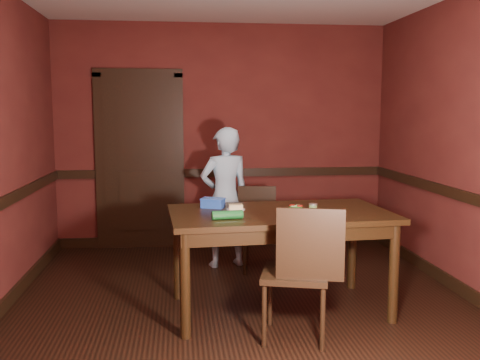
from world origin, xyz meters
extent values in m
cube|color=black|center=(0.00, 0.00, 0.00)|extent=(4.00, 4.50, 0.01)
cube|color=#551E19|center=(0.00, 2.25, 1.35)|extent=(4.00, 0.02, 2.70)
cube|color=#551E19|center=(0.00, -2.25, 1.35)|extent=(4.00, 0.02, 2.70)
cube|color=#551E19|center=(2.00, 0.00, 1.35)|extent=(0.02, 4.50, 2.70)
cube|color=black|center=(0.00, 2.23, 0.90)|extent=(4.00, 0.03, 0.10)
cube|color=black|center=(1.99, 0.00, 0.90)|extent=(0.03, 4.50, 0.10)
cube|color=black|center=(0.00, 2.23, 0.06)|extent=(4.00, 0.03, 0.12)
cube|color=black|center=(1.99, 0.00, 0.06)|extent=(0.03, 4.50, 0.12)
cube|color=black|center=(-1.00, 2.21, 1.02)|extent=(0.85, 0.04, 2.05)
cube|color=black|center=(-1.48, 2.23, 1.02)|extent=(0.10, 0.06, 2.15)
cube|color=black|center=(-0.52, 2.23, 1.02)|extent=(0.10, 0.06, 2.15)
cube|color=black|center=(-1.00, 2.23, 2.10)|extent=(1.05, 0.06, 0.10)
cube|color=black|center=(0.28, -0.04, 0.42)|extent=(1.85, 1.12, 0.84)
imported|color=#A5C9DF|center=(-0.05, 1.30, 0.74)|extent=(0.61, 0.48, 1.49)
cylinder|color=white|center=(0.39, -0.14, 0.84)|extent=(0.27, 0.27, 0.01)
cube|color=#AB7A52|center=(0.39, -0.14, 0.86)|extent=(0.12, 0.11, 0.02)
ellipsoid|color=green|center=(0.39, -0.14, 0.88)|extent=(0.11, 0.10, 0.03)
cylinder|color=#B21A11|center=(0.37, -0.12, 0.90)|extent=(0.05, 0.05, 0.01)
cylinder|color=#B21A11|center=(0.43, -0.15, 0.90)|extent=(0.05, 0.05, 0.01)
cylinder|color=#97B365|center=(0.36, -0.16, 0.90)|extent=(0.03, 0.03, 0.01)
cylinder|color=#97B365|center=(0.42, -0.11, 0.90)|extent=(0.03, 0.03, 0.01)
cylinder|color=#97B365|center=(0.39, -0.14, 0.90)|extent=(0.03, 0.03, 0.01)
cylinder|color=#6E9249|center=(0.53, -0.17, 0.87)|extent=(0.07, 0.07, 0.07)
cylinder|color=beige|center=(0.53, -0.17, 0.91)|extent=(0.07, 0.07, 0.01)
cylinder|color=white|center=(-0.07, 0.06, 0.84)|extent=(0.15, 0.15, 0.01)
cube|color=#DAB777|center=(-0.07, 0.06, 0.87)|extent=(0.11, 0.08, 0.04)
cube|color=blue|center=(-0.25, 0.19, 0.87)|extent=(0.21, 0.18, 0.07)
cube|color=blue|center=(-0.25, 0.19, 0.91)|extent=(0.23, 0.19, 0.01)
cylinder|color=#134F1C|center=(-0.17, -0.31, 0.87)|extent=(0.24, 0.09, 0.07)
camera|label=1|loc=(-0.53, -4.28, 1.65)|focal=40.00mm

